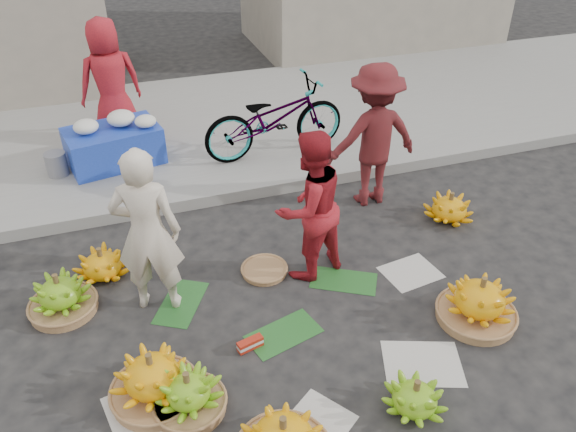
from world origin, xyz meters
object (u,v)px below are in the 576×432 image
object	(u,v)px
vendor_cream	(147,233)
banana_bunch_4	(479,301)
flower_table	(114,143)
banana_bunch_0	(153,379)
bicycle	(275,118)

from	to	relation	value
vendor_cream	banana_bunch_4	bearing A→B (deg)	172.81
vendor_cream	flower_table	size ratio (longest dim) A/B	1.28
banana_bunch_0	flower_table	world-z (taller)	flower_table
banana_bunch_4	bicycle	distance (m)	3.65
vendor_cream	flower_table	xyz separation A→B (m)	(-0.14, 2.80, -0.42)
banana_bunch_0	banana_bunch_4	distance (m)	2.91
banana_bunch_0	vendor_cream	world-z (taller)	vendor_cream
flower_table	bicycle	size ratio (longest dim) A/B	0.66
banana_bunch_0	banana_bunch_4	size ratio (longest dim) A/B	0.93
banana_bunch_4	vendor_cream	bearing A→B (deg)	157.18
flower_table	bicycle	world-z (taller)	bicycle
banana_bunch_4	flower_table	xyz separation A→B (m)	(-2.87, 3.95, 0.19)
vendor_cream	flower_table	bearing A→B (deg)	-71.47
banana_bunch_0	flower_table	xyz separation A→B (m)	(0.03, 3.88, 0.20)
bicycle	vendor_cream	bearing A→B (deg)	136.87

